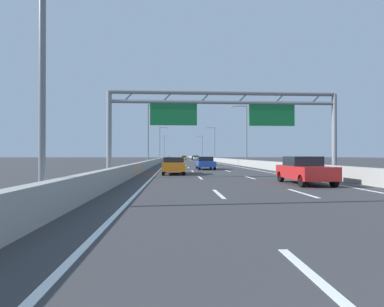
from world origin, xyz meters
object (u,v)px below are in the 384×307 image
at_px(streetlamp_left_far, 161,142).
at_px(blue_car, 205,163).
at_px(sign_gantry, 224,111).
at_px(streetlamp_left_distant, 165,146).
at_px(red_car, 305,170).
at_px(streetlamp_left_near, 50,32).
at_px(streetlamp_right_mid, 245,131).
at_px(black_car, 195,158).
at_px(yellow_car, 184,158).
at_px(streetlamp_right_far, 214,142).
at_px(orange_car, 174,165).
at_px(white_car, 196,158).
at_px(streetlamp_left_mid, 150,131).
at_px(streetlamp_right_distant, 202,146).

bearing_deg(streetlamp_left_far, blue_car, -81.59).
distance_m(sign_gantry, blue_car, 13.25).
bearing_deg(sign_gantry, streetlamp_left_far, 96.80).
relative_size(streetlamp_left_distant, red_car, 2.26).
xyz_separation_m(streetlamp_left_near, streetlamp_left_far, (0.00, 75.02, 0.00)).
bearing_deg(streetlamp_left_near, streetlamp_left_far, 90.00).
relative_size(streetlamp_right_mid, black_car, 2.07).
height_order(streetlamp_right_mid, yellow_car, streetlamp_right_mid).
height_order(streetlamp_right_far, blue_car, streetlamp_right_far).
relative_size(orange_car, white_car, 1.09).
relative_size(streetlamp_left_mid, white_car, 2.24).
distance_m(streetlamp_right_mid, blue_car, 15.25).
height_order(streetlamp_left_near, streetlamp_right_distant, same).
relative_size(red_car, blue_car, 0.90).
bearing_deg(black_car, streetlamp_left_distant, 121.11).
bearing_deg(orange_car, streetlamp_left_near, -102.86).
relative_size(streetlamp_right_mid, red_car, 2.26).
bearing_deg(streetlamp_left_far, black_car, 61.00).
bearing_deg(white_car, streetlamp_left_near, -97.15).
bearing_deg(streetlamp_left_mid, streetlamp_right_distant, 78.74).
bearing_deg(black_car, streetlamp_right_far, -78.18).
height_order(streetlamp_left_near, red_car, streetlamp_left_near).
xyz_separation_m(streetlamp_left_far, streetlamp_right_distant, (14.93, 37.51, 0.00)).
xyz_separation_m(streetlamp_right_far, streetlamp_right_distant, (0.00, 37.51, 0.00)).
bearing_deg(streetlamp_left_mid, yellow_car, 83.35).
distance_m(orange_car, red_car, 11.90).
bearing_deg(yellow_car, white_car, -74.90).
xyz_separation_m(streetlamp_right_mid, red_car, (-3.81, -30.41, -4.61)).
distance_m(streetlamp_left_far, streetlamp_right_distant, 40.37).
height_order(streetlamp_left_mid, streetlamp_right_far, same).
height_order(sign_gantry, streetlamp_right_mid, streetlamp_right_mid).
height_order(streetlamp_left_mid, yellow_car, streetlamp_left_mid).
bearing_deg(red_car, orange_car, 128.21).
bearing_deg(blue_car, streetlamp_right_far, 81.39).
height_order(streetlamp_left_far, streetlamp_right_far, same).
height_order(yellow_car, red_car, red_car).
xyz_separation_m(streetlamp_right_mid, white_car, (-4.01, 49.45, -4.63)).
bearing_deg(sign_gantry, streetlamp_left_near, -120.78).
distance_m(blue_car, black_car, 69.55).
height_order(streetlamp_left_distant, black_car, streetlamp_left_distant).
height_order(orange_car, yellow_car, orange_car).
height_order(streetlamp_right_mid, streetlamp_right_distant, same).
distance_m(streetlamp_left_mid, streetlamp_right_far, 40.37).
relative_size(orange_car, blue_car, 0.99).
relative_size(streetlamp_left_far, black_car, 2.07).
bearing_deg(streetlamp_right_mid, sign_gantry, -106.66).
height_order(streetlamp_left_far, blue_car, streetlamp_left_far).
height_order(streetlamp_right_distant, red_car, streetlamp_right_distant).
relative_size(streetlamp_right_distant, yellow_car, 2.19).
distance_m(sign_gantry, red_car, 7.69).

